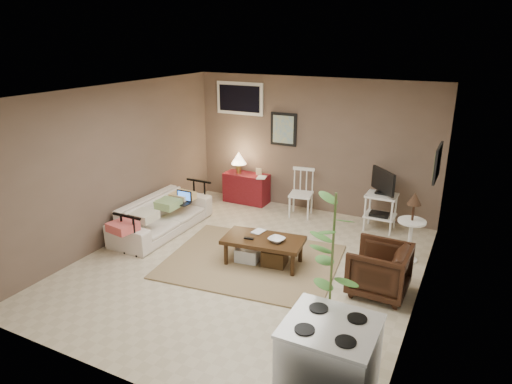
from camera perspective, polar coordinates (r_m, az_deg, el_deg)
The scene contains 20 objects.
floor at distance 6.50m, azimuth -1.10°, elevation -9.19°, with size 5.00×5.00×0.00m, color #C1B293.
art_back at distance 8.35m, azimuth 3.47°, elevation 7.83°, with size 0.50×0.03×0.60m, color black.
art_right at distance 6.31m, azimuth 21.77°, elevation 3.43°, with size 0.03×0.60×0.45m, color black.
window at distance 8.66m, azimuth -2.05°, elevation 11.61°, with size 0.96×0.03×0.60m, color white.
rug at distance 6.59m, azimuth -0.50°, elevation -8.64°, with size 2.37×1.89×0.02m, color #928255.
coffee_table at distance 6.43m, azimuth 0.87°, elevation -7.13°, with size 1.17×0.71×0.42m.
sofa at distance 7.59m, azimuth -11.66°, elevation -2.22°, with size 1.89×0.55×0.74m, color beige.
sofa_pillows at distance 7.37m, azimuth -12.47°, elevation -2.21°, with size 0.36×1.80×0.13m, color beige, non-canonical shape.
sofa_end_rails at distance 7.54m, azimuth -10.98°, elevation -2.73°, with size 0.51×1.89×0.64m, color black, non-canonical shape.
laptop at distance 7.69m, azimuth -9.16°, elevation -0.91°, with size 0.29×0.21×0.20m.
red_console at distance 8.75m, azimuth -1.29°, elevation 0.87°, with size 0.85×0.38×0.98m.
spindle_chair at distance 8.10m, azimuth 5.67°, elevation -0.29°, with size 0.44×0.44×0.85m.
tv_stand at distance 7.70m, azimuth 15.40°, elevation -0.81°, with size 0.49×0.48×1.03m.
side_table at distance 6.73m, azimuth 18.95°, elevation -3.24°, with size 0.39×0.39×1.03m.
armchair at distance 5.91m, azimuth 15.14°, elevation -9.08°, with size 0.69×0.64×0.71m, color black.
potted_plant at distance 4.71m, azimuth 9.46°, elevation -8.87°, with size 0.42×0.42×1.68m.
stove at distance 4.04m, azimuth 9.02°, elevation -21.44°, with size 0.73×0.67×0.95m.
bowl at distance 6.23m, azimuth 2.59°, elevation -5.29°, with size 0.22×0.05×0.22m, color #39210F.
book_table at distance 6.56m, azimuth -0.23°, elevation -4.06°, with size 0.15×0.02×0.20m, color #39210F.
book_console at distance 8.40m, azimuth 0.15°, elevation 2.51°, with size 0.17×0.02×0.22m, color #39210F.
Camera 1 is at (2.68, -5.05, 3.08)m, focal length 32.00 mm.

